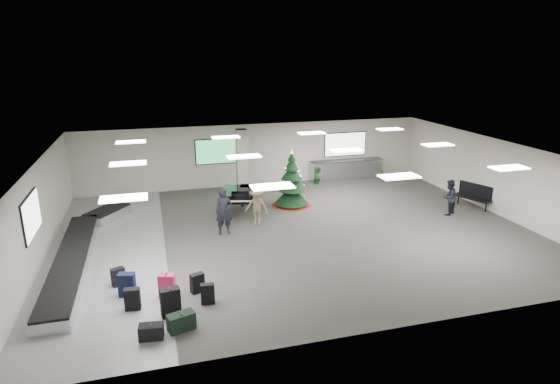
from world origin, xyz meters
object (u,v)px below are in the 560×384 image
object	(u,v)px
service_counter	(346,170)
traveler_bench	(449,197)
grand_piano	(241,194)
christmas_tree	(292,187)
traveler_a	(224,212)
pink_suitcase	(167,286)
potted_plant_left	(318,176)
traveler_b	(257,206)
baggage_carousel	(80,250)
bench	(475,195)
potted_plant_right	(379,169)

from	to	relation	value
service_counter	traveler_bench	size ratio (longest dim) A/B	2.61
grand_piano	traveler_bench	distance (m)	8.93
service_counter	christmas_tree	bearing A→B (deg)	-140.50
traveler_a	christmas_tree	bearing A→B (deg)	35.35
service_counter	christmas_tree	distance (m)	5.46
pink_suitcase	potted_plant_left	world-z (taller)	potted_plant_left
service_counter	traveler_b	world-z (taller)	traveler_b
baggage_carousel	christmas_tree	xyz separation A→B (m)	(8.63, 3.27, 0.68)
christmas_tree	potted_plant_left	xyz separation A→B (m)	(2.38, 3.03, -0.47)
bench	traveler_b	size ratio (longest dim) A/B	1.16
baggage_carousel	pink_suitcase	xyz separation A→B (m)	(2.76, -3.71, 0.14)
baggage_carousel	christmas_tree	world-z (taller)	christmas_tree
bench	potted_plant_left	size ratio (longest dim) A/B	2.14
baggage_carousel	christmas_tree	size ratio (longest dim) A/B	3.74
service_counter	traveler_a	size ratio (longest dim) A/B	2.23
service_counter	grand_piano	size ratio (longest dim) A/B	1.70
pink_suitcase	baggage_carousel	bearing A→B (deg)	142.40
traveler_bench	service_counter	bearing A→B (deg)	-106.18
christmas_tree	traveler_a	distance (m)	4.37
pink_suitcase	traveler_b	world-z (taller)	traveler_b
pink_suitcase	traveler_a	distance (m)	5.00
grand_piano	traveler_b	xyz separation A→B (m)	(0.33, -1.55, -0.07)
traveler_b	grand_piano	bearing A→B (deg)	136.00
traveler_a	potted_plant_left	distance (m)	8.17
traveler_a	traveler_b	size ratio (longest dim) A/B	1.18
service_counter	traveler_bench	xyz separation A→B (m)	(1.91, -6.50, 0.23)
baggage_carousel	service_counter	distance (m)	14.50
pink_suitcase	christmas_tree	size ratio (longest dim) A/B	0.28
christmas_tree	traveler_b	bearing A→B (deg)	-137.22
christmas_tree	traveler_a	world-z (taller)	christmas_tree
traveler_b	potted_plant_right	xyz separation A→B (m)	(8.17, 5.23, -0.31)
traveler_a	service_counter	bearing A→B (deg)	36.92
christmas_tree	potted_plant_right	size ratio (longest dim) A/B	2.83
bench	christmas_tree	bearing A→B (deg)	140.75
potted_plant_left	bench	bearing A→B (deg)	-45.74
baggage_carousel	potted_plant_right	bearing A→B (deg)	24.07
service_counter	traveler_b	bearing A→B (deg)	-139.38
grand_piano	potted_plant_left	xyz separation A→B (m)	(4.78, 3.40, -0.42)
christmas_tree	grand_piano	distance (m)	2.43
pink_suitcase	traveler_b	distance (m)	6.34
traveler_b	pink_suitcase	bearing A→B (deg)	-92.99
traveler_a	potted_plant_left	bearing A→B (deg)	42.44
christmas_tree	traveler_bench	distance (m)	6.83
pink_suitcase	grand_piano	bearing A→B (deg)	78.02
pink_suitcase	potted_plant_right	distance (m)	15.79
baggage_carousel	traveler_a	size ratio (longest dim) A/B	5.36
traveler_b	traveler_bench	xyz separation A→B (m)	(8.19, -1.11, 0.01)
grand_piano	christmas_tree	bearing A→B (deg)	23.33
potted_plant_right	grand_piano	bearing A→B (deg)	-156.56
service_counter	pink_suitcase	bearing A→B (deg)	-133.99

